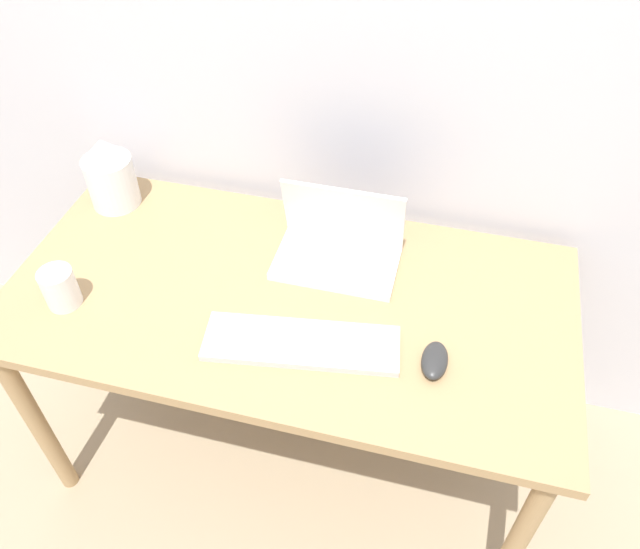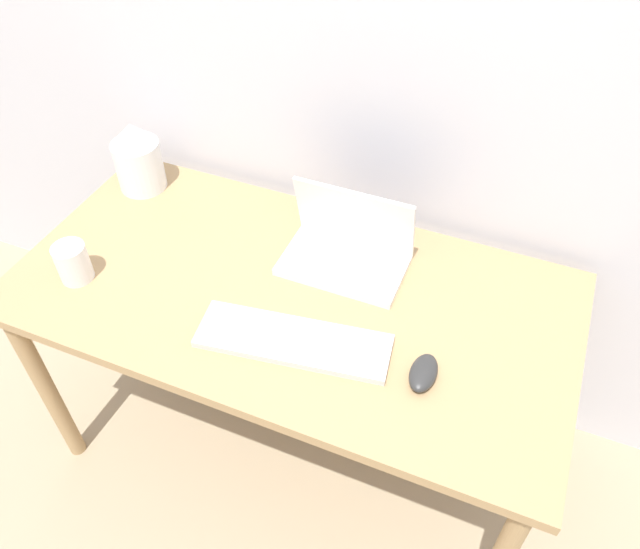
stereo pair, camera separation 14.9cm
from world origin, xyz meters
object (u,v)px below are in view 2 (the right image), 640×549
Objects in this scene: keyboard at (293,341)px; mug at (73,263)px; laptop at (347,248)px; mouse at (423,373)px; vase at (137,157)px.

mug is (-0.61, -0.01, 0.04)m from keyboard.
laptop is at bearing 27.49° from mug.
mouse is 0.92m from mug.
mug is at bearing -177.79° from mouse.
laptop reaches higher than mug.
keyboard is 2.20× the size of vase.
keyboard is 4.33× the size of mouse.
vase is (-0.69, 0.07, 0.06)m from laptop.
vase reaches higher than mug.
keyboard is at bearing 1.24° from mug.
vase is at bearing 159.64° from mouse.
vase is at bearing 99.16° from mug.
laptop is 1.50× the size of vase.
laptop is 2.95× the size of mouse.
laptop is 0.70m from vase.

